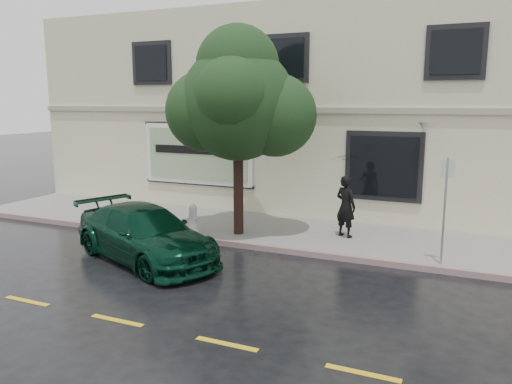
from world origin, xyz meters
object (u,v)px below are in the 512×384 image
at_px(street_tree, 238,104).
at_px(fire_hydrant, 193,219).
at_px(pedestrian, 346,206).
at_px(car, 145,234).

relative_size(street_tree, fire_hydrant, 6.12).
distance_m(pedestrian, fire_hydrant, 4.32).
xyz_separation_m(pedestrian, fire_hydrant, (-4.07, -1.38, -0.45)).
height_order(car, pedestrian, pedestrian).
bearing_deg(street_tree, car, -115.32).
relative_size(pedestrian, fire_hydrant, 2.02).
distance_m(pedestrian, street_tree, 4.10).
distance_m(car, street_tree, 4.33).
bearing_deg(street_tree, fire_hydrant, -157.74).
xyz_separation_m(car, fire_hydrant, (0.07, 2.20, -0.10)).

